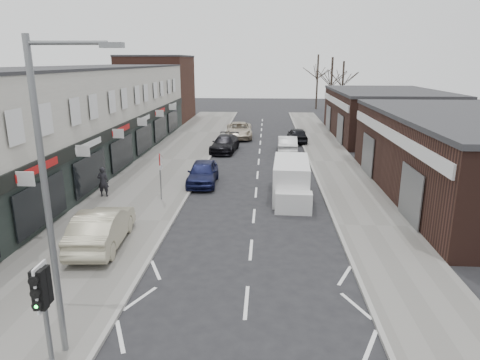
% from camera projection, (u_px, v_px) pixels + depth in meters
% --- Properties ---
extents(ground, '(160.00, 160.00, 0.00)m').
position_uv_depth(ground, '(243.00, 341.00, 11.92)').
color(ground, black).
rests_on(ground, ground).
extents(pavement_left, '(5.50, 64.00, 0.12)m').
position_uv_depth(pavement_left, '(173.00, 160.00, 33.46)').
color(pavement_left, slate).
rests_on(pavement_left, ground).
extents(pavement_right, '(3.50, 64.00, 0.12)m').
position_uv_depth(pavement_right, '(334.00, 162.00, 32.71)').
color(pavement_right, slate).
rests_on(pavement_right, ground).
extents(shop_terrace_left, '(8.00, 41.00, 7.10)m').
position_uv_depth(shop_terrace_left, '(70.00, 119.00, 30.52)').
color(shop_terrace_left, beige).
rests_on(shop_terrace_left, ground).
extents(brick_block_far, '(8.00, 10.00, 8.00)m').
position_uv_depth(brick_block_far, '(158.00, 89.00, 54.90)').
color(brick_block_far, '#4C2A20').
rests_on(brick_block_far, ground).
extents(right_unit_near, '(10.00, 18.00, 4.50)m').
position_uv_depth(right_unit_near, '(478.00, 158.00, 24.03)').
color(right_unit_near, '#351E18').
rests_on(right_unit_near, ground).
extents(right_unit_far, '(10.00, 16.00, 4.50)m').
position_uv_depth(right_unit_far, '(385.00, 115.00, 43.25)').
color(right_unit_far, '#351E18').
rests_on(right_unit_far, ground).
extents(tree_far_a, '(3.60, 3.60, 8.00)m').
position_uv_depth(tree_far_a, '(329.00, 119.00, 57.52)').
color(tree_far_a, '#382D26').
rests_on(tree_far_a, ground).
extents(tree_far_b, '(3.60, 3.60, 7.50)m').
position_uv_depth(tree_far_b, '(341.00, 114.00, 63.14)').
color(tree_far_b, '#382D26').
rests_on(tree_far_b, ground).
extents(tree_far_c, '(3.60, 3.60, 8.50)m').
position_uv_depth(tree_far_c, '(316.00, 109.00, 69.08)').
color(tree_far_c, '#382D26').
rests_on(tree_far_c, ground).
extents(traffic_light, '(0.28, 0.60, 3.10)m').
position_uv_depth(traffic_light, '(43.00, 298.00, 9.60)').
color(traffic_light, slate).
rests_on(traffic_light, pavement_left).
extents(street_lamp, '(2.23, 0.22, 8.00)m').
position_uv_depth(street_lamp, '(52.00, 188.00, 10.18)').
color(street_lamp, slate).
rests_on(street_lamp, pavement_left).
extents(warning_sign, '(0.12, 0.80, 2.70)m').
position_uv_depth(warning_sign, '(160.00, 163.00, 23.17)').
color(warning_sign, slate).
rests_on(warning_sign, pavement_left).
extents(white_van, '(2.15, 5.56, 2.13)m').
position_uv_depth(white_van, '(291.00, 181.00, 24.10)').
color(white_van, white).
rests_on(white_van, ground).
extents(sedan_on_pavement, '(2.03, 4.91, 1.58)m').
position_uv_depth(sedan_on_pavement, '(102.00, 227.00, 17.64)').
color(sedan_on_pavement, '#AAA388').
rests_on(sedan_on_pavement, pavement_left).
extents(pedestrian, '(0.65, 0.46, 1.71)m').
position_uv_depth(pedestrian, '(103.00, 182.00, 24.04)').
color(pedestrian, black).
rests_on(pedestrian, pavement_left).
extents(parked_car_left_a, '(1.88, 4.43, 1.49)m').
position_uv_depth(parked_car_left_a, '(203.00, 173.00, 26.89)').
color(parked_car_left_a, '#13173D').
rests_on(parked_car_left_a, ground).
extents(parked_car_left_b, '(2.44, 5.03, 1.41)m').
position_uv_depth(parked_car_left_b, '(225.00, 144.00, 36.53)').
color(parked_car_left_b, black).
rests_on(parked_car_left_b, ground).
extents(parked_car_left_c, '(2.89, 5.72, 1.55)m').
position_uv_depth(parked_car_left_c, '(239.00, 130.00, 43.06)').
color(parked_car_left_c, '#BBAD95').
rests_on(parked_car_left_c, ground).
extents(parked_car_right_a, '(1.62, 4.47, 1.46)m').
position_uv_depth(parked_car_right_a, '(287.00, 144.00, 36.06)').
color(parked_car_right_a, silver).
rests_on(parked_car_right_a, ground).
extents(parked_car_right_b, '(1.90, 4.27, 1.43)m').
position_uv_depth(parked_car_right_b, '(297.00, 135.00, 40.68)').
color(parked_car_right_b, black).
rests_on(parked_car_right_b, ground).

